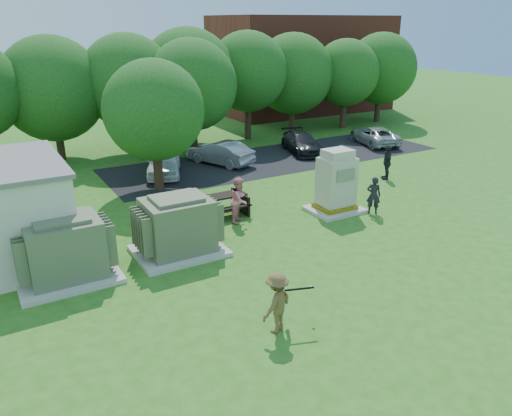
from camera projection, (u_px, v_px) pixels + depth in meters
ground at (322, 289)px, 15.04m from camera, size 120.00×120.00×0.00m
brick_building at (302, 64)px, 43.95m from camera, size 15.00×8.00×8.00m
parking_strip at (278, 158)px, 29.26m from camera, size 20.00×6.00×0.01m
transformer_left at (65, 250)px, 15.29m from camera, size 3.00×2.40×2.07m
transformer_right at (178, 227)px, 17.03m from camera, size 3.00×2.40×2.07m
generator_cabinet at (336, 185)px, 20.77m from camera, size 2.19×1.80×2.67m
picnic_table at (221, 203)px, 20.53m from camera, size 2.05×1.54×0.88m
batter at (277, 303)px, 12.72m from camera, size 1.23×1.00×1.66m
person_by_generator at (374, 195)px, 20.66m from camera, size 0.68×0.68×1.59m
person_at_picnic at (240, 200)px, 19.76m from camera, size 1.12×1.12×1.83m
person_walking_right at (387, 162)px, 25.18m from camera, size 0.88×1.11×1.76m
car_white at (164, 162)px, 26.01m from camera, size 3.07×4.39×1.39m
car_silver_a at (220, 153)px, 27.89m from camera, size 2.85×4.22×1.32m
car_dark at (302, 143)px, 30.40m from camera, size 2.70×4.42×1.20m
car_silver_b at (374, 135)px, 32.43m from camera, size 2.96×4.54×1.16m
batting_equipment at (297, 290)px, 12.89m from camera, size 1.24×0.42×0.30m
tree_row at (158, 83)px, 29.38m from camera, size 41.30×13.30×7.30m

